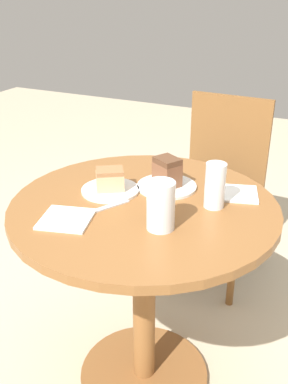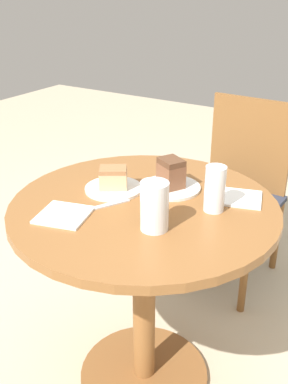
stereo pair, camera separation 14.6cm
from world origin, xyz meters
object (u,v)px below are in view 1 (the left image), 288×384
Objects in this scene: plate_near at (110,190)px; cake_slice_far at (167,172)px; cake_slice_near at (110,179)px; chair at (217,186)px; glass_lemonade at (215,188)px; plate_far at (167,186)px; glass_water at (161,208)px.

cake_slice_far reaches higher than plate_near.
cake_slice_far is at bearing 34.48° from cake_slice_near.
chair is 6.14× the size of glass_lemonade.
plate_far is 0.21m from glass_lemonade.
plate_near is 1.35× the size of glass_lemonade.
glass_lemonade reaches higher than cake_slice_far.
glass_lemonade is at bearing -19.53° from plate_far.
glass_lemonade reaches higher than chair.
plate_far is 0.06m from cake_slice_far.
cake_slice_near is 0.20m from cake_slice_far.
plate_far is at bearing 160.47° from glass_lemonade.
plate_near is 1.82× the size of cake_slice_far.
plate_near is 0.37m from glass_lemonade.
chair is 1.09m from glass_water.
chair is at bearing 104.98° from glass_lemonade.
cake_slice_near is at bearing -145.52° from cake_slice_far.
chair is 4.35× the size of plate_far.
plate_far is (0.16, 0.11, 0.00)m from plate_near.
glass_water is (-0.10, -0.20, -0.00)m from glass_lemonade.
cake_slice_near is (0.00, -0.00, 0.04)m from plate_near.
glass_lemonade reaches higher than plate_far.
glass_lemonade is (0.36, 0.04, 0.06)m from plate_near.
cake_slice_far reaches higher than plate_far.
cake_slice_near is 0.80× the size of glass_lemonade.
glass_water is at bearing -80.79° from chair.
cake_slice_far reaches higher than cake_slice_near.
glass_lemonade is at bearing 7.06° from cake_slice_near.
cake_slice_near is 0.30m from glass_water.
glass_lemonade reaches higher than plate_near.
glass_water reaches higher than plate_near.
glass_water is at bearing -70.83° from cake_slice_far.
plate_near is 0.31m from glass_water.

